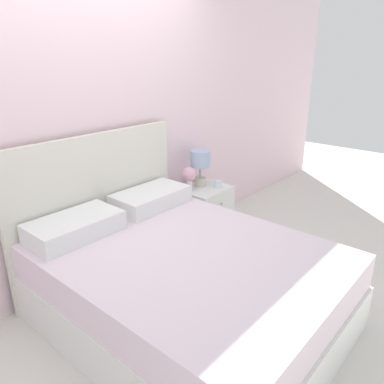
% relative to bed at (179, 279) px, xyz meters
% --- Properties ---
extents(ground_plane, '(12.00, 12.00, 0.00)m').
position_rel_bed_xyz_m(ground_plane, '(0.00, 0.91, -0.31)').
color(ground_plane, silver).
extents(wall_back, '(8.00, 0.06, 2.60)m').
position_rel_bed_xyz_m(wall_back, '(0.00, 0.98, 0.99)').
color(wall_back, silver).
rests_on(wall_back, ground_plane).
extents(bed, '(1.55, 1.97, 1.22)m').
position_rel_bed_xyz_m(bed, '(0.00, 0.00, 0.00)').
color(bed, white).
rests_on(bed, ground_plane).
extents(nightstand, '(0.48, 0.43, 0.53)m').
position_rel_bed_xyz_m(nightstand, '(1.12, 0.69, -0.05)').
color(nightstand, white).
rests_on(nightstand, ground_plane).
extents(table_lamp, '(0.20, 0.20, 0.37)m').
position_rel_bed_xyz_m(table_lamp, '(1.14, 0.76, 0.46)').
color(table_lamp, beige).
rests_on(table_lamp, nightstand).
extents(flower_vase, '(0.14, 0.14, 0.23)m').
position_rel_bed_xyz_m(flower_vase, '(0.96, 0.75, 0.36)').
color(flower_vase, white).
rests_on(flower_vase, nightstand).
extents(teacup, '(0.12, 0.12, 0.06)m').
position_rel_bed_xyz_m(teacup, '(1.24, 0.61, 0.24)').
color(teacup, white).
rests_on(teacup, nightstand).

